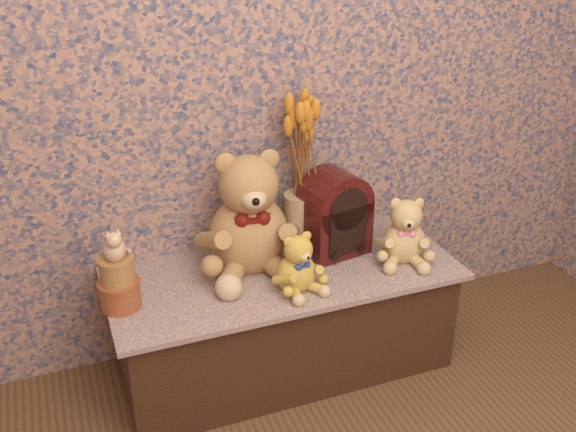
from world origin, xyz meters
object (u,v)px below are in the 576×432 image
cathedral_radio (335,212)px  biscuit_tin_lower (120,294)px  cat_figurine (113,242)px  teddy_large (248,205)px  teddy_medium (297,259)px  teddy_small (405,226)px  ceramic_vase (301,221)px

cathedral_radio → biscuit_tin_lower: 0.82m
cathedral_radio → cat_figurine: size_ratio=2.72×
teddy_large → biscuit_tin_lower: (-0.48, -0.11, -0.19)m
teddy_large → cathedral_radio: teddy_large is taller
teddy_medium → teddy_small: (0.44, 0.05, 0.02)m
biscuit_tin_lower → cat_figurine: cat_figurine is taller
teddy_medium → biscuit_tin_lower: 0.59m
teddy_medium → cathedral_radio: (0.23, 0.19, 0.05)m
teddy_large → biscuit_tin_lower: bearing=-159.9°
biscuit_tin_lower → teddy_medium: bearing=-9.7°
teddy_large → teddy_medium: size_ratio=2.11×
teddy_large → cat_figurine: bearing=-159.9°
cat_figurine → ceramic_vase: bearing=13.2°
teddy_large → ceramic_vase: 0.26m
teddy_medium → ceramic_vase: bearing=52.7°
biscuit_tin_lower → cat_figurine: size_ratio=1.09×
cat_figurine → biscuit_tin_lower: bearing=0.0°
cathedral_radio → biscuit_tin_lower: bearing=176.5°
cat_figurine → teddy_small: bearing=-2.8°
cat_figurine → teddy_large: bearing=12.9°
cathedral_radio → cat_figurine: 0.81m
cathedral_radio → ceramic_vase: 0.13m
teddy_small → biscuit_tin_lower: (-1.02, 0.05, -0.09)m
teddy_medium → biscuit_tin_lower: (-0.58, 0.10, -0.07)m
teddy_small → ceramic_vase: (-0.32, 0.21, -0.02)m
ceramic_vase → cathedral_radio: bearing=-33.8°
biscuit_tin_lower → cat_figurine: (0.00, 0.00, 0.19)m
teddy_large → teddy_small: (0.54, -0.16, -0.11)m
cathedral_radio → ceramic_vase: bearing=135.9°
teddy_large → ceramic_vase: bearing=21.0°
teddy_small → cat_figurine: bearing=-161.1°
cathedral_radio → biscuit_tin_lower: cathedral_radio is taller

